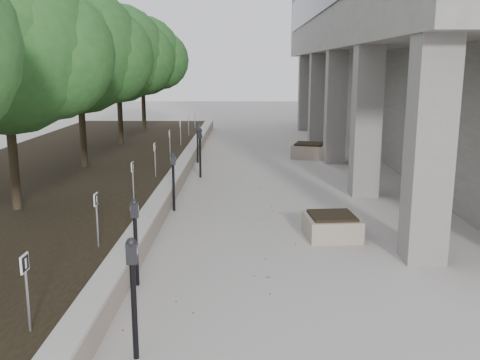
{
  "coord_description": "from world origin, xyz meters",
  "views": [
    {
      "loc": [
        0.19,
        -8.3,
        3.48
      ],
      "look_at": [
        0.06,
        4.19,
        0.8
      ],
      "focal_mm": 40.15,
      "sensor_mm": 36.0,
      "label": 1
    }
  ],
  "objects_px": {
    "crabapple_tree_2": "(7,83)",
    "planter_back": "(309,150)",
    "parking_meter_2": "(136,243)",
    "parking_meter_4": "(200,153)",
    "crabapple_tree_3": "(79,77)",
    "parking_meter_5": "(198,142)",
    "planter_front": "(332,226)",
    "crabapple_tree_4": "(118,75)",
    "crabapple_tree_5": "(142,73)",
    "parking_meter_1": "(134,299)",
    "parking_meter_3": "(173,182)"
  },
  "relations": [
    {
      "from": "crabapple_tree_4",
      "to": "parking_meter_2",
      "type": "bearing_deg",
      "value": -76.17
    },
    {
      "from": "crabapple_tree_2",
      "to": "planter_back",
      "type": "height_order",
      "value": "crabapple_tree_2"
    },
    {
      "from": "crabapple_tree_3",
      "to": "parking_meter_1",
      "type": "distance_m",
      "value": 11.28
    },
    {
      "from": "parking_meter_5",
      "to": "planter_back",
      "type": "distance_m",
      "value": 4.35
    },
    {
      "from": "crabapple_tree_5",
      "to": "parking_meter_2",
      "type": "height_order",
      "value": "crabapple_tree_5"
    },
    {
      "from": "parking_meter_3",
      "to": "planter_back",
      "type": "xyz_separation_m",
      "value": [
        4.18,
        7.73,
        -0.44
      ]
    },
    {
      "from": "crabapple_tree_2",
      "to": "parking_meter_4",
      "type": "xyz_separation_m",
      "value": [
        3.56,
        5.31,
        -2.33
      ]
    },
    {
      "from": "crabapple_tree_2",
      "to": "parking_meter_2",
      "type": "distance_m",
      "value": 5.15
    },
    {
      "from": "crabapple_tree_4",
      "to": "parking_meter_2",
      "type": "relative_size",
      "value": 3.8
    },
    {
      "from": "planter_front",
      "to": "planter_back",
      "type": "relative_size",
      "value": 0.87
    },
    {
      "from": "parking_meter_4",
      "to": "planter_back",
      "type": "bearing_deg",
      "value": 59.39
    },
    {
      "from": "parking_meter_5",
      "to": "planter_front",
      "type": "relative_size",
      "value": 1.41
    },
    {
      "from": "parking_meter_4",
      "to": "crabapple_tree_4",
      "type": "bearing_deg",
      "value": 142.47
    },
    {
      "from": "crabapple_tree_2",
      "to": "parking_meter_4",
      "type": "relative_size",
      "value": 3.44
    },
    {
      "from": "parking_meter_5",
      "to": "planter_back",
      "type": "bearing_deg",
      "value": 16.71
    },
    {
      "from": "parking_meter_1",
      "to": "parking_meter_3",
      "type": "distance_m",
      "value": 6.75
    },
    {
      "from": "crabapple_tree_2",
      "to": "parking_meter_5",
      "type": "bearing_deg",
      "value": 67.68
    },
    {
      "from": "parking_meter_1",
      "to": "planter_back",
      "type": "relative_size",
      "value": 1.26
    },
    {
      "from": "crabapple_tree_5",
      "to": "parking_meter_4",
      "type": "distance_m",
      "value": 10.59
    },
    {
      "from": "crabapple_tree_2",
      "to": "crabapple_tree_3",
      "type": "bearing_deg",
      "value": 90.0
    },
    {
      "from": "crabapple_tree_3",
      "to": "parking_meter_2",
      "type": "bearing_deg",
      "value": -68.38
    },
    {
      "from": "parking_meter_1",
      "to": "parking_meter_5",
      "type": "height_order",
      "value": "parking_meter_1"
    },
    {
      "from": "planter_front",
      "to": "parking_meter_1",
      "type": "bearing_deg",
      "value": -123.33
    },
    {
      "from": "crabapple_tree_2",
      "to": "parking_meter_2",
      "type": "xyz_separation_m",
      "value": [
        3.25,
        -3.2,
        -2.4
      ]
    },
    {
      "from": "crabapple_tree_4",
      "to": "parking_meter_1",
      "type": "xyz_separation_m",
      "value": [
        3.67,
        -15.41,
        -2.35
      ]
    },
    {
      "from": "crabapple_tree_5",
      "to": "parking_meter_2",
      "type": "relative_size",
      "value": 3.8
    },
    {
      "from": "parking_meter_3",
      "to": "planter_back",
      "type": "bearing_deg",
      "value": 46.44
    },
    {
      "from": "parking_meter_1",
      "to": "parking_meter_4",
      "type": "bearing_deg",
      "value": 85.61
    },
    {
      "from": "crabapple_tree_2",
      "to": "parking_meter_1",
      "type": "relative_size",
      "value": 3.55
    },
    {
      "from": "parking_meter_5",
      "to": "planter_back",
      "type": "height_order",
      "value": "parking_meter_5"
    },
    {
      "from": "crabapple_tree_3",
      "to": "parking_meter_3",
      "type": "distance_m",
      "value": 5.46
    },
    {
      "from": "crabapple_tree_2",
      "to": "parking_meter_5",
      "type": "height_order",
      "value": "crabapple_tree_2"
    },
    {
      "from": "crabapple_tree_3",
      "to": "parking_meter_4",
      "type": "height_order",
      "value": "crabapple_tree_3"
    },
    {
      "from": "planter_front",
      "to": "crabapple_tree_2",
      "type": "bearing_deg",
      "value": 174.13
    },
    {
      "from": "parking_meter_2",
      "to": "parking_meter_4",
      "type": "bearing_deg",
      "value": 81.37
    },
    {
      "from": "parking_meter_2",
      "to": "parking_meter_1",
      "type": "bearing_deg",
      "value": -85.71
    },
    {
      "from": "crabapple_tree_2",
      "to": "crabapple_tree_4",
      "type": "relative_size",
      "value": 1.0
    },
    {
      "from": "crabapple_tree_3",
      "to": "crabapple_tree_4",
      "type": "height_order",
      "value": "same"
    },
    {
      "from": "parking_meter_3",
      "to": "parking_meter_4",
      "type": "height_order",
      "value": "parking_meter_4"
    },
    {
      "from": "parking_meter_2",
      "to": "parking_meter_5",
      "type": "xyz_separation_m",
      "value": [
        0.0,
        11.12,
        0.03
      ]
    },
    {
      "from": "planter_front",
      "to": "parking_meter_2",
      "type": "bearing_deg",
      "value": -144.58
    },
    {
      "from": "parking_meter_2",
      "to": "planter_front",
      "type": "height_order",
      "value": "parking_meter_2"
    },
    {
      "from": "parking_meter_4",
      "to": "planter_back",
      "type": "relative_size",
      "value": 1.3
    },
    {
      "from": "crabapple_tree_5",
      "to": "crabapple_tree_3",
      "type": "bearing_deg",
      "value": -90.0
    },
    {
      "from": "parking_meter_4",
      "to": "parking_meter_1",
      "type": "bearing_deg",
      "value": -74.16
    },
    {
      "from": "crabapple_tree_3",
      "to": "planter_back",
      "type": "xyz_separation_m",
      "value": [
        7.43,
        4.06,
        -2.84
      ]
    },
    {
      "from": "crabapple_tree_2",
      "to": "planter_back",
      "type": "xyz_separation_m",
      "value": [
        7.43,
        9.06,
        -2.84
      ]
    },
    {
      "from": "parking_meter_4",
      "to": "crabapple_tree_5",
      "type": "bearing_deg",
      "value": 125.44
    },
    {
      "from": "crabapple_tree_3",
      "to": "parking_meter_2",
      "type": "height_order",
      "value": "crabapple_tree_3"
    },
    {
      "from": "crabapple_tree_4",
      "to": "parking_meter_4",
      "type": "distance_m",
      "value": 6.34
    }
  ]
}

